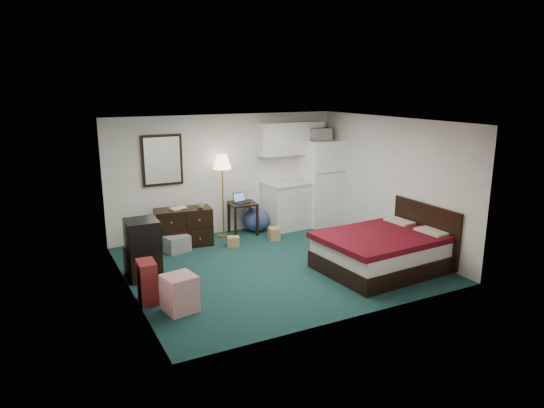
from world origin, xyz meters
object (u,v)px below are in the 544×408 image
dresser (184,227)px  floor_lamp (223,196)px  fridge (321,182)px  suitcase (147,282)px  kitchen_counter (287,206)px  desk (243,218)px  tv_stand (143,263)px  bed (381,252)px

dresser → floor_lamp: floor_lamp is taller
fridge → suitcase: fridge is taller
floor_lamp → kitchen_counter: (1.47, -0.06, -0.36)m
desk → kitchen_counter: size_ratio=0.69×
dresser → fridge: (3.24, 0.11, 0.58)m
desk → kitchen_counter: (1.05, -0.02, 0.15)m
kitchen_counter → dresser: bearing=179.2°
kitchen_counter → tv_stand: 3.77m
bed → suitcase: 3.87m
dresser → tv_stand: bearing=-123.0°
fridge → bed: (-0.65, -2.91, -0.64)m
fridge → suitcase: (-4.48, -2.37, -0.64)m
dresser → suitcase: dresser is taller
bed → dresser: bearing=129.0°
dresser → tv_stand: (-1.09, -1.29, -0.12)m
floor_lamp → suitcase: size_ratio=2.73×
dresser → kitchen_counter: 2.40m
desk → tv_stand: desk is taller
dresser → floor_lamp: size_ratio=0.63×
dresser → fridge: size_ratio=0.57×
desk → bed: size_ratio=0.35×
fridge → suitcase: bearing=-151.3°
suitcase → floor_lamp: bearing=51.5°
floor_lamp → suitcase: (-2.16, -2.47, -0.54)m
desk → dresser: bearing=-167.6°
dresser → desk: 1.35m
tv_stand → desk: bearing=27.5°
bed → floor_lamp: bearing=115.4°
desk → suitcase: (-2.58, -2.42, -0.03)m
suitcase → dresser: bearing=64.0°
floor_lamp → desk: (0.42, -0.04, -0.52)m
tv_stand → suitcase: size_ratio=0.88×
floor_lamp → tv_stand: 2.57m
bed → suitcase: (-3.83, 0.53, 0.00)m
floor_lamp → fridge: (2.33, -0.09, 0.09)m
desk → fridge: size_ratio=0.36×
fridge → kitchen_counter: bearing=178.8°
tv_stand → dresser: bearing=46.5°
floor_lamp → desk: 0.67m
floor_lamp → kitchen_counter: 1.52m
dresser → kitchen_counter: bearing=10.5°
desk → kitchen_counter: 1.06m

